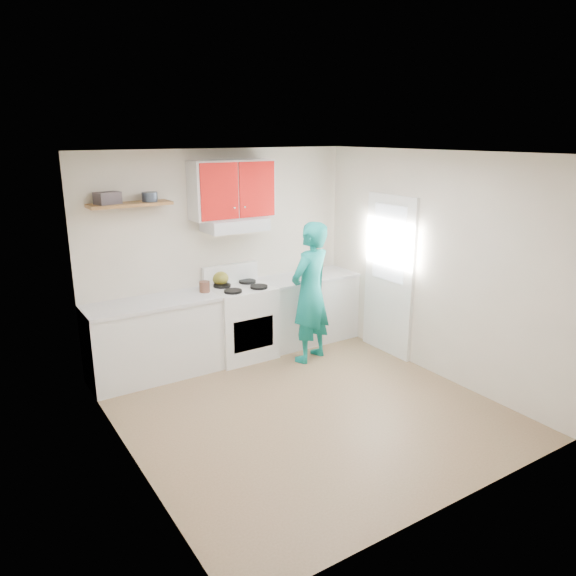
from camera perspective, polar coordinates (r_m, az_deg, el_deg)
floor at (r=5.86m, az=1.70°, el=-12.37°), size 3.80×3.80×0.00m
ceiling at (r=5.16m, az=1.95°, el=13.96°), size 3.60×3.80×0.04m
back_wall at (r=6.97m, az=-7.05°, el=3.57°), size 3.60×0.04×2.60m
front_wall at (r=4.03m, az=17.34°, el=-6.32°), size 3.60×0.04×2.60m
left_wall at (r=4.64m, az=-16.90°, el=-3.35°), size 0.04×3.80×2.60m
right_wall at (r=6.52m, az=14.99°, el=2.29°), size 0.04×3.80×2.60m
door at (r=7.05m, az=10.53°, el=1.26°), size 0.05×0.85×2.05m
door_glass at (r=6.94m, az=10.55°, el=4.63°), size 0.01×0.55×0.95m
counter_left at (r=6.57m, az=-13.86°, el=-5.30°), size 1.52×0.60×0.90m
counter_right at (r=7.49m, az=2.05°, el=-2.18°), size 1.32×0.60×0.90m
stove at (r=6.96m, az=-4.91°, el=-3.58°), size 0.76×0.65×0.92m
range_hood at (r=6.75m, az=-5.58°, el=6.62°), size 0.76×0.44×0.15m
upper_cabinets at (r=6.74m, az=-5.89°, el=10.25°), size 1.02×0.33×0.70m
shelf at (r=6.30m, az=-16.22°, el=8.41°), size 0.90×0.30×0.04m
books at (r=6.24m, az=-18.39°, el=8.92°), size 0.29×0.24×0.13m
tin at (r=6.34m, az=-14.28°, el=9.23°), size 0.19×0.19×0.11m
kettle at (r=6.93m, az=-7.09°, el=1.01°), size 0.26×0.26×0.18m
crock at (r=6.66m, az=-8.73°, el=0.04°), size 0.13×0.13×0.15m
cutting_board at (r=7.32m, az=1.43°, el=1.14°), size 0.34×0.27×0.02m
silicone_mat at (r=7.52m, az=3.39°, el=1.47°), size 0.28×0.24×0.01m
person at (r=6.72m, az=2.35°, el=-0.48°), size 0.75×0.61×1.76m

